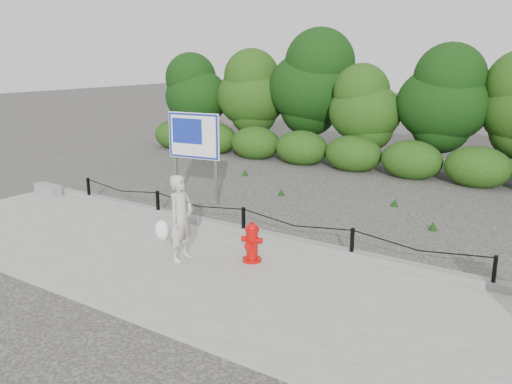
{
  "coord_description": "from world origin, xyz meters",
  "views": [
    {
      "loc": [
        6.39,
        -8.94,
        3.83
      ],
      "look_at": [
        0.19,
        0.2,
        1.0
      ],
      "focal_mm": 38.0,
      "sensor_mm": 36.0,
      "label": 1
    }
  ],
  "objects_px": {
    "advertising_sign": "(194,140)",
    "concrete_block": "(48,189)",
    "pedestrian": "(180,219)",
    "fire_hydrant": "(252,243)"
  },
  "relations": [
    {
      "from": "fire_hydrant",
      "to": "advertising_sign",
      "type": "xyz_separation_m",
      "value": [
        -3.73,
        2.78,
        1.23
      ]
    },
    {
      "from": "fire_hydrant",
      "to": "concrete_block",
      "type": "bearing_deg",
      "value": 158.08
    },
    {
      "from": "advertising_sign",
      "to": "fire_hydrant",
      "type": "bearing_deg",
      "value": -45.39
    },
    {
      "from": "advertising_sign",
      "to": "pedestrian",
      "type": "bearing_deg",
      "value": -61.95
    },
    {
      "from": "fire_hydrant",
      "to": "advertising_sign",
      "type": "relative_size",
      "value": 0.32
    },
    {
      "from": "concrete_block",
      "to": "advertising_sign",
      "type": "relative_size",
      "value": 0.37
    },
    {
      "from": "pedestrian",
      "to": "fire_hydrant",
      "type": "bearing_deg",
      "value": -64.48
    },
    {
      "from": "pedestrian",
      "to": "concrete_block",
      "type": "xyz_separation_m",
      "value": [
        -6.26,
        1.58,
        -0.65
      ]
    },
    {
      "from": "advertising_sign",
      "to": "concrete_block",
      "type": "bearing_deg",
      "value": -161.93
    },
    {
      "from": "fire_hydrant",
      "to": "concrete_block",
      "type": "distance_m",
      "value": 7.48
    }
  ]
}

